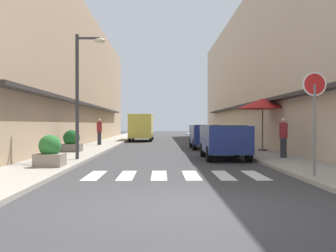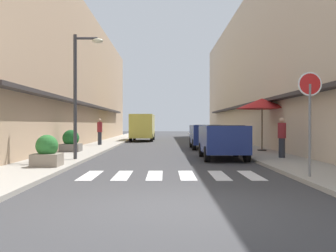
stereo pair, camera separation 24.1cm
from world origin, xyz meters
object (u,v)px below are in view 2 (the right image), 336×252
(parked_car_near, at_px, (223,138))
(street_lamp, at_px, (80,82))
(delivery_van, at_px, (143,125))
(planter_midblock, at_px, (71,142))
(parked_car_mid, at_px, (206,134))
(pedestrian_walking_far, at_px, (100,131))
(round_street_sign, at_px, (310,96))
(planter_corner, at_px, (47,152))
(pedestrian_walking_near, at_px, (282,137))
(cafe_umbrella, at_px, (262,104))

(parked_car_near, height_order, street_lamp, street_lamp)
(delivery_van, distance_m, planter_midblock, 15.35)
(parked_car_mid, relative_size, pedestrian_walking_far, 2.28)
(street_lamp, bearing_deg, pedestrian_walking_far, 95.31)
(street_lamp, bearing_deg, round_street_sign, -35.98)
(planter_corner, distance_m, pedestrian_walking_near, 9.39)
(parked_car_mid, xyz_separation_m, cafe_umbrella, (2.61, -3.31, 1.66))
(delivery_van, height_order, round_street_sign, round_street_sign)
(round_street_sign, bearing_deg, pedestrian_walking_near, 80.27)
(pedestrian_walking_near, bearing_deg, delivery_van, 99.37)
(street_lamp, relative_size, cafe_umbrella, 1.81)
(round_street_sign, bearing_deg, delivery_van, 103.40)
(pedestrian_walking_near, bearing_deg, planter_midblock, 148.39)
(parked_car_near, distance_m, round_street_sign, 6.73)
(parked_car_near, xyz_separation_m, pedestrian_walking_far, (-6.88, 9.54, 0.13))
(planter_midblock, bearing_deg, round_street_sign, -47.79)
(parked_car_near, bearing_deg, pedestrian_walking_far, 125.80)
(parked_car_near, height_order, delivery_van, delivery_van)
(planter_corner, bearing_deg, pedestrian_walking_far, 91.98)
(cafe_umbrella, xyz_separation_m, planter_midblock, (-9.89, -0.56, -1.97))
(round_street_sign, bearing_deg, planter_corner, 161.43)
(parked_car_mid, height_order, delivery_van, delivery_van)
(parked_car_mid, xyz_separation_m, planter_corner, (-6.42, -10.80, -0.34))
(pedestrian_walking_near, bearing_deg, pedestrian_walking_far, 121.73)
(round_street_sign, bearing_deg, street_lamp, 144.02)
(parked_car_mid, distance_m, planter_corner, 12.57)
(round_street_sign, relative_size, pedestrian_walking_near, 1.67)
(round_street_sign, relative_size, cafe_umbrella, 1.02)
(planter_midblock, bearing_deg, pedestrian_walking_near, -20.88)
(street_lamp, height_order, pedestrian_walking_near, street_lamp)
(cafe_umbrella, height_order, pedestrian_walking_near, cafe_umbrella)
(parked_car_near, height_order, round_street_sign, round_street_sign)
(round_street_sign, distance_m, street_lamp, 9.03)
(round_street_sign, xyz_separation_m, cafe_umbrella, (1.23, 10.11, 0.32))
(parked_car_near, height_order, planter_corner, parked_car_near)
(cafe_umbrella, distance_m, planter_midblock, 10.10)
(parked_car_mid, height_order, cafe_umbrella, cafe_umbrella)
(parked_car_mid, relative_size, delivery_van, 0.74)
(delivery_van, bearing_deg, pedestrian_walking_far, -105.52)
(planter_corner, xyz_separation_m, planter_midblock, (-0.86, 6.93, 0.03))
(round_street_sign, relative_size, street_lamp, 0.56)
(street_lamp, height_order, cafe_umbrella, street_lamp)
(planter_corner, bearing_deg, cafe_umbrella, 39.67)
(parked_car_near, distance_m, pedestrian_walking_far, 11.76)
(cafe_umbrella, bearing_deg, parked_car_mid, 128.23)
(parked_car_mid, distance_m, pedestrian_walking_near, 7.93)
(cafe_umbrella, relative_size, pedestrian_walking_far, 1.57)
(delivery_van, distance_m, round_street_sign, 25.33)
(parked_car_near, relative_size, street_lamp, 0.79)
(parked_car_near, bearing_deg, cafe_umbrella, 54.50)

